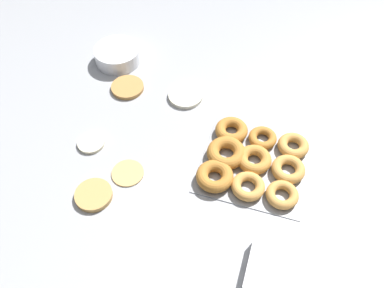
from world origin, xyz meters
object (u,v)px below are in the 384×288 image
(pancake_4, at_px, (91,143))
(batter_bowl, at_px, (118,55))
(pancake_2, at_px, (128,87))
(donut_tray, at_px, (251,161))
(container_stack, at_px, (273,271))
(pancake_0, at_px, (94,195))
(pancake_1, at_px, (128,173))
(pancake_3, at_px, (186,96))

(pancake_4, distance_m, batter_bowl, 0.39)
(pancake_2, xyz_separation_m, pancake_4, (-0.25, 0.01, -0.00))
(donut_tray, bearing_deg, container_stack, -158.72)
(pancake_0, relative_size, pancake_1, 1.11)
(batter_bowl, bearing_deg, pancake_1, -153.51)
(donut_tray, bearing_deg, pancake_1, 112.28)
(pancake_0, xyz_separation_m, donut_tray, (0.24, -0.39, 0.01))
(pancake_1, relative_size, donut_tray, 0.30)
(pancake_1, distance_m, container_stack, 0.48)
(pancake_0, height_order, pancake_1, pancake_0)
(pancake_1, xyz_separation_m, batter_bowl, (0.45, 0.22, 0.02))
(pancake_1, xyz_separation_m, container_stack, (-0.17, -0.45, 0.02))
(pancake_1, height_order, batter_bowl, batter_bowl)
(pancake_3, height_order, donut_tray, donut_tray)
(pancake_1, relative_size, pancake_3, 0.81)
(pancake_4, xyz_separation_m, container_stack, (-0.24, -0.60, 0.02))
(pancake_3, bearing_deg, pancake_1, 169.02)
(pancake_3, bearing_deg, pancake_0, 164.01)
(pancake_2, xyz_separation_m, donut_tray, (-0.19, -0.47, 0.01))
(pancake_0, xyz_separation_m, pancake_4, (0.17, 0.09, -0.00))
(batter_bowl, xyz_separation_m, container_stack, (-0.62, -0.68, -0.00))
(pancake_4, bearing_deg, pancake_0, -151.97)
(pancake_2, relative_size, container_stack, 0.81)
(pancake_4, bearing_deg, container_stack, -111.70)
(pancake_2, bearing_deg, pancake_1, -157.30)
(pancake_4, xyz_separation_m, batter_bowl, (0.38, 0.07, 0.02))
(pancake_0, xyz_separation_m, container_stack, (-0.07, -0.51, 0.01))
(pancake_0, bearing_deg, pancake_4, 28.03)
(pancake_2, distance_m, pancake_3, 0.20)
(pancake_4, height_order, batter_bowl, batter_bowl)
(pancake_3, xyz_separation_m, batter_bowl, (0.10, 0.29, 0.02))
(pancake_0, xyz_separation_m, batter_bowl, (0.55, 0.16, 0.02))
(pancake_0, distance_m, pancake_2, 0.43)
(pancake_1, height_order, pancake_2, pancake_2)
(pancake_0, distance_m, donut_tray, 0.46)
(pancake_2, bearing_deg, pancake_0, -169.93)
(pancake_0, distance_m, batter_bowl, 0.57)
(pancake_0, height_order, batter_bowl, batter_bowl)
(pancake_0, distance_m, pancake_4, 0.19)
(donut_tray, bearing_deg, pancake_2, 68.28)
(batter_bowl, distance_m, container_stack, 0.92)
(pancake_2, relative_size, pancake_3, 0.96)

